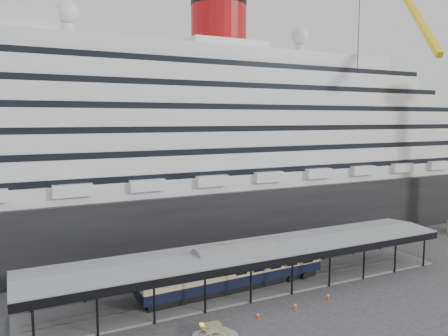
{
  "coord_description": "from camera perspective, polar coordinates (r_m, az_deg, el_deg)",
  "views": [
    {
      "loc": [
        -27.24,
        -41.2,
        21.27
      ],
      "look_at": [
        -2.83,
        8.0,
        15.07
      ],
      "focal_mm": 35.0,
      "sensor_mm": 36.0,
      "label": 1
    }
  ],
  "objects": [
    {
      "name": "ground",
      "position": [
        53.78,
        6.8,
        -16.91
      ],
      "size": [
        200.0,
        200.0,
        0.0
      ],
      "primitive_type": "plane",
      "color": "#353537",
      "rests_on": "ground"
    },
    {
      "name": "traffic_cone_mid",
      "position": [
        49.47,
        4.45,
        -18.62
      ],
      "size": [
        0.39,
        0.39,
        0.68
      ],
      "rotation": [
        0.0,
        0.0,
        -0.12
      ],
      "color": "red",
      "rests_on": "ground"
    },
    {
      "name": "cruise_ship",
      "position": [
        78.17,
        -5.95,
        4.26
      ],
      "size": [
        130.0,
        30.0,
        43.9
      ],
      "color": "black",
      "rests_on": "ground"
    },
    {
      "name": "traffic_cone_left",
      "position": [
        51.98,
        9.29,
        -17.35
      ],
      "size": [
        0.44,
        0.44,
        0.77
      ],
      "rotation": [
        0.0,
        0.0,
        -0.13
      ],
      "color": "#E54C0C",
      "rests_on": "ground"
    },
    {
      "name": "platform_canopy",
      "position": [
        56.87,
        4.01,
        -13.0
      ],
      "size": [
        56.0,
        9.18,
        5.3
      ],
      "color": "slate",
      "rests_on": "ground"
    },
    {
      "name": "port_truck",
      "position": [
        44.84,
        -1.08,
        -20.99
      ],
      "size": [
        4.67,
        2.59,
        1.24
      ],
      "primitive_type": "imported",
      "rotation": [
        0.0,
        0.0,
        1.45
      ],
      "color": "silver",
      "rests_on": "ground"
    },
    {
      "name": "pullman_carriage",
      "position": [
        55.43,
        1.52,
        -12.9
      ],
      "size": [
        24.84,
        4.28,
        24.27
      ],
      "rotation": [
        0.0,
        0.0,
        0.04
      ],
      "color": "black",
      "rests_on": "ground"
    },
    {
      "name": "traffic_cone_right",
      "position": [
        55.24,
        13.43,
        -15.95
      ],
      "size": [
        0.45,
        0.45,
        0.79
      ],
      "rotation": [
        0.0,
        0.0,
        0.13
      ],
      "color": "red",
      "rests_on": "ground"
    }
  ]
}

